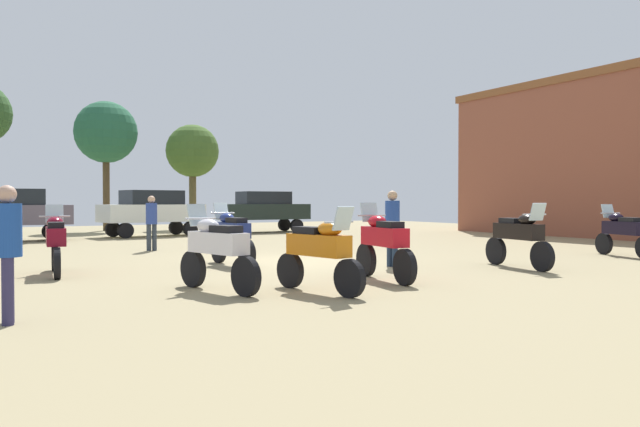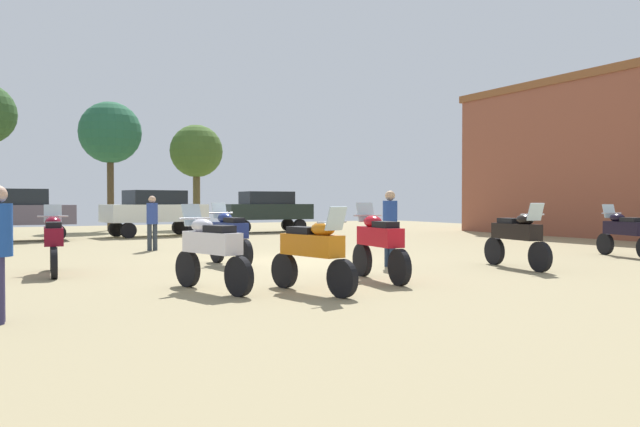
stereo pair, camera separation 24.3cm
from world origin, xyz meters
The scene contains 16 objects.
ground_plane centered at (0.00, 0.00, 0.01)m, with size 44.00×52.00×0.02m.
motorcycle_2 centered at (-1.87, -4.79, 0.73)m, with size 0.72×2.09×1.46m.
motorcycle_3 centered at (0.00, -4.04, 0.76)m, with size 0.63×2.19×1.51m.
motorcycle_4 centered at (-5.39, 0.12, 0.74)m, with size 0.62×2.19×1.46m.
motorcycle_5 centered at (3.96, -3.82, 0.76)m, with size 0.70×2.28×1.50m.
motorcycle_6 centered at (-3.30, -3.79, 0.75)m, with size 0.78×2.14×1.49m.
motorcycle_7 centered at (8.71, -3.26, 0.73)m, with size 0.83×2.14×1.45m.
motorcycle_8 centered at (-1.52, 0.02, 0.75)m, with size 0.62×2.15×1.50m.
car_1 centered at (5.60, 13.67, 1.19)m, with size 4.35×1.92×2.00m.
car_3 centered at (-0.06, 12.94, 1.19)m, with size 4.53×2.44×2.00m.
car_4 centered at (-5.62, 12.21, 1.19)m, with size 4.33×1.88×2.00m.
person_1 centered at (1.62, -2.15, 1.06)m, with size 0.39×0.39×1.78m.
person_2 centered at (-2.08, 5.24, 1.01)m, with size 0.36×0.36×1.70m.
person_3 centered at (-6.54, -5.08, 1.04)m, with size 0.37×0.37×1.74m.
tree_4 centered at (-0.78, 19.26, 5.08)m, with size 3.19×3.19×6.70m.
tree_5 centered at (3.77, 19.06, 4.27)m, with size 2.90×2.90×5.76m.
Camera 1 is at (-6.94, -13.58, 1.56)m, focal length 34.10 mm.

